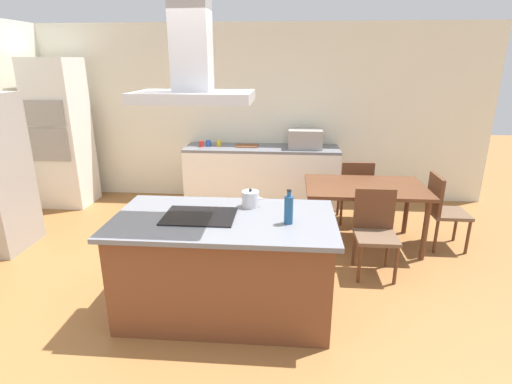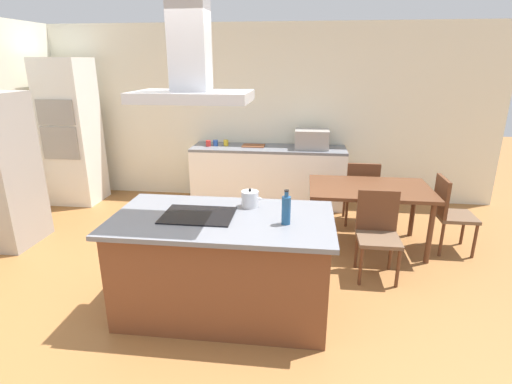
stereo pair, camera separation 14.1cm
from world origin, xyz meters
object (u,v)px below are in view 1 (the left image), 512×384
Objects in this scene: coffee_mug_yellow at (219,143)px; dining_table at (365,192)px; olive_oil_bottle at (289,209)px; cutting_board at (247,146)px; chair_facing_back_wall at (355,188)px; coffee_mug_blue at (208,143)px; range_hood at (192,68)px; countertop_microwave at (305,139)px; chair_at_right_end at (442,207)px; cooktop at (200,216)px; coffee_mug_red at (201,144)px; tea_kettle at (251,199)px; wall_oven_stack at (61,134)px; chair_facing_island at (375,227)px.

coffee_mug_yellow reaches higher than dining_table.
olive_oil_bottle is 0.85× the size of cutting_board.
chair_facing_back_wall reaches higher than dining_table.
coffee_mug_blue is 1.00× the size of coffee_mug_yellow.
chair_facing_back_wall is 3.16m from range_hood.
chair_facing_back_wall is (0.67, -0.72, -0.53)m from countertop_microwave.
chair_at_right_end is at bearing 0.00° from dining_table.
cooktop is 0.67× the size of range_hood.
range_hood is at bearing -149.80° from chair_at_right_end.
tea_kettle is at bearing -68.71° from coffee_mug_red.
olive_oil_bottle is 0.32× the size of chair_at_right_end.
cooktop is at bearing -145.33° from tea_kettle.
tea_kettle is at bearing 34.67° from range_hood.
chair_facing_back_wall is 0.99× the size of range_hood.
cooktop is 1.20m from range_hood.
cutting_board is at bearing 5.80° from wall_oven_stack.
chair_at_right_end is at bearing 29.30° from tea_kettle.
range_hood reaches higher than countertop_microwave.
cutting_board is at bearing 3.06° from coffee_mug_blue.
olive_oil_bottle reaches higher than chair_facing_island.
countertop_microwave is 5.56× the size of coffee_mug_red.
dining_table is at bearing 90.00° from chair_facing_island.
tea_kettle is 0.23× the size of chair_at_right_end.
coffee_mug_blue is at bearing 108.96° from tea_kettle.
olive_oil_bottle reaches higher than tea_kettle.
cooktop is 2.93m from cutting_board.
chair_facing_back_wall is at bearing 52.53° from cooktop.
dining_table is at bearing -42.62° from cutting_board.
cutting_board is (0.43, 0.01, -0.04)m from coffee_mug_yellow.
coffee_mug_red is 1.00× the size of coffee_mug_yellow.
chair_facing_back_wall is 1.00× the size of chair_facing_island.
tea_kettle reaches higher than cooktop.
cutting_board is at bearing 7.02° from coffee_mug_red.
coffee_mug_yellow is at bearing 144.43° from dining_table.
chair_at_right_end and chair_facing_island have the same top height.
coffee_mug_red is 3.47m from chair_at_right_end.
wall_oven_stack reaches higher than coffee_mug_blue.
cooktop is at bearing -149.80° from chair_at_right_end.
wall_oven_stack is (-3.44, 2.73, 0.08)m from olive_oil_bottle.
chair_at_right_end is at bearing 30.20° from range_hood.
dining_table is (1.25, 1.22, -0.31)m from tea_kettle.
coffee_mug_blue reaches higher than chair_facing_island.
cooktop is at bearing 180.00° from range_hood.
wall_oven_stack reaches higher than cutting_board.
coffee_mug_yellow is at bearing 153.92° from chair_at_right_end.
countertop_microwave is 0.23× the size of wall_oven_stack.
coffee_mug_red is 3.13m from range_hood.
olive_oil_bottle is at bearing -70.24° from coffee_mug_yellow.
chair_at_right_end is 1.13m from chair_facing_island.
cooktop is 1.90m from chair_facing_island.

